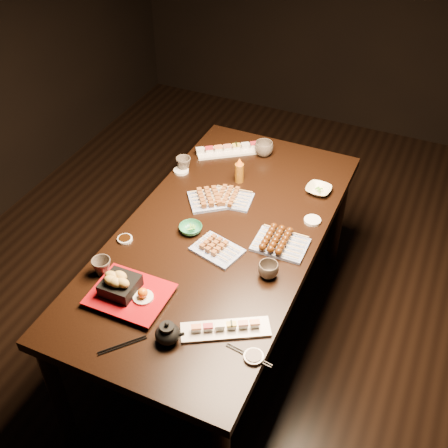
{
  "coord_description": "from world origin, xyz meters",
  "views": [
    {
      "loc": [
        0.67,
        -1.86,
        2.49
      ],
      "look_at": [
        -0.16,
        -0.0,
        0.77
      ],
      "focal_mm": 45.0,
      "sensor_mm": 36.0,
      "label": 1
    }
  ],
  "objects_px": {
    "teacup_near_left": "(102,267)",
    "condiment_bottle": "(239,170)",
    "tempura_tray": "(129,288)",
    "teacup_mid_right": "(268,270)",
    "dining_table": "(220,288)",
    "edamame_bowl_cream": "(319,190)",
    "teapot": "(167,332)",
    "edamame_bowl_green": "(191,229)",
    "teacup_far_right": "(264,149)",
    "sushi_platter_near": "(226,327)",
    "yakitori_plate_right": "(217,247)",
    "yakitori_plate_center": "(213,196)",
    "teacup_far_left": "(183,164)",
    "sushi_platter_far": "(232,148)",
    "yakitori_plate_left": "(231,196)"
  },
  "relations": [
    {
      "from": "yakitori_plate_left",
      "to": "yakitori_plate_center",
      "type": "bearing_deg",
      "value": -160.67
    },
    {
      "from": "tempura_tray",
      "to": "teacup_far_left",
      "type": "relative_size",
      "value": 3.99
    },
    {
      "from": "teapot",
      "to": "teacup_far_left",
      "type": "bearing_deg",
      "value": 101.45
    },
    {
      "from": "teapot",
      "to": "tempura_tray",
      "type": "bearing_deg",
      "value": 139.7
    },
    {
      "from": "teacup_mid_right",
      "to": "teacup_far_right",
      "type": "height_order",
      "value": "teacup_far_right"
    },
    {
      "from": "yakitori_plate_center",
      "to": "edamame_bowl_green",
      "type": "height_order",
      "value": "yakitori_plate_center"
    },
    {
      "from": "yakitori_plate_right",
      "to": "teacup_far_left",
      "type": "xyz_separation_m",
      "value": [
        -0.44,
        0.52,
        0.01
      ]
    },
    {
      "from": "yakitori_plate_center",
      "to": "teacup_far_left",
      "type": "distance_m",
      "value": 0.32
    },
    {
      "from": "dining_table",
      "to": "condiment_bottle",
      "type": "relative_size",
      "value": 12.62
    },
    {
      "from": "edamame_bowl_cream",
      "to": "edamame_bowl_green",
      "type": "bearing_deg",
      "value": -130.02
    },
    {
      "from": "yakitori_plate_left",
      "to": "edamame_bowl_cream",
      "type": "distance_m",
      "value": 0.46
    },
    {
      "from": "tempura_tray",
      "to": "teacup_mid_right",
      "type": "bearing_deg",
      "value": 36.25
    },
    {
      "from": "teacup_near_left",
      "to": "condiment_bottle",
      "type": "distance_m",
      "value": 0.91
    },
    {
      "from": "yakitori_plate_left",
      "to": "teacup_far_right",
      "type": "relative_size",
      "value": 2.02
    },
    {
      "from": "yakitori_plate_right",
      "to": "teacup_far_left",
      "type": "relative_size",
      "value": 2.68
    },
    {
      "from": "edamame_bowl_cream",
      "to": "teacup_mid_right",
      "type": "bearing_deg",
      "value": -91.9
    },
    {
      "from": "edamame_bowl_green",
      "to": "edamame_bowl_cream",
      "type": "distance_m",
      "value": 0.71
    },
    {
      "from": "yakitori_plate_center",
      "to": "yakitori_plate_right",
      "type": "relative_size",
      "value": 1.11
    },
    {
      "from": "tempura_tray",
      "to": "teacup_near_left",
      "type": "relative_size",
      "value": 3.81
    },
    {
      "from": "sushi_platter_near",
      "to": "teapot",
      "type": "relative_size",
      "value": 3.04
    },
    {
      "from": "sushi_platter_near",
      "to": "teacup_far_right",
      "type": "distance_m",
      "value": 1.27
    },
    {
      "from": "sushi_platter_far",
      "to": "edamame_bowl_green",
      "type": "bearing_deg",
      "value": 62.64
    },
    {
      "from": "dining_table",
      "to": "teacup_far_right",
      "type": "relative_size",
      "value": 17.41
    },
    {
      "from": "sushi_platter_near",
      "to": "teacup_near_left",
      "type": "distance_m",
      "value": 0.62
    },
    {
      "from": "sushi_platter_far",
      "to": "yakitori_plate_left",
      "type": "bearing_deg",
      "value": 77.77
    },
    {
      "from": "sushi_platter_far",
      "to": "yakitori_plate_center",
      "type": "height_order",
      "value": "yakitori_plate_center"
    },
    {
      "from": "yakitori_plate_right",
      "to": "teacup_far_left",
      "type": "height_order",
      "value": "teacup_far_left"
    },
    {
      "from": "sushi_platter_far",
      "to": "sushi_platter_near",
      "type": "bearing_deg",
      "value": 77.17
    },
    {
      "from": "edamame_bowl_cream",
      "to": "teapot",
      "type": "bearing_deg",
      "value": -102.21
    },
    {
      "from": "dining_table",
      "to": "teacup_near_left",
      "type": "relative_size",
      "value": 21.46
    },
    {
      "from": "condiment_bottle",
      "to": "tempura_tray",
      "type": "bearing_deg",
      "value": -95.28
    },
    {
      "from": "yakitori_plate_right",
      "to": "teacup_mid_right",
      "type": "distance_m",
      "value": 0.27
    },
    {
      "from": "dining_table",
      "to": "edamame_bowl_cream",
      "type": "height_order",
      "value": "edamame_bowl_cream"
    },
    {
      "from": "edamame_bowl_green",
      "to": "teacup_near_left",
      "type": "xyz_separation_m",
      "value": [
        -0.22,
        -0.4,
        0.02
      ]
    },
    {
      "from": "sushi_platter_near",
      "to": "tempura_tray",
      "type": "relative_size",
      "value": 1.1
    },
    {
      "from": "teacup_near_left",
      "to": "yakitori_plate_center",
      "type": "bearing_deg",
      "value": 71.55
    },
    {
      "from": "sushi_platter_far",
      "to": "edamame_bowl_green",
      "type": "relative_size",
      "value": 3.63
    },
    {
      "from": "dining_table",
      "to": "teapot",
      "type": "distance_m",
      "value": 0.78
    },
    {
      "from": "teacup_near_left",
      "to": "condiment_bottle",
      "type": "height_order",
      "value": "condiment_bottle"
    },
    {
      "from": "teapot",
      "to": "teacup_mid_right",
      "type": "bearing_deg",
      "value": 51.82
    },
    {
      "from": "tempura_tray",
      "to": "teacup_far_left",
      "type": "xyz_separation_m",
      "value": [
        -0.23,
        0.92,
        -0.02
      ]
    },
    {
      "from": "sushi_platter_far",
      "to": "yakitori_plate_center",
      "type": "bearing_deg",
      "value": 66.72
    },
    {
      "from": "edamame_bowl_green",
      "to": "teapot",
      "type": "relative_size",
      "value": 0.95
    },
    {
      "from": "yakitori_plate_right",
      "to": "edamame_bowl_cream",
      "type": "relative_size",
      "value": 1.7
    },
    {
      "from": "edamame_bowl_cream",
      "to": "tempura_tray",
      "type": "bearing_deg",
      "value": -115.92
    },
    {
      "from": "teacup_far_left",
      "to": "condiment_bottle",
      "type": "xyz_separation_m",
      "value": [
        0.32,
        0.02,
        0.03
      ]
    },
    {
      "from": "edamame_bowl_green",
      "to": "teacup_far_right",
      "type": "bearing_deg",
      "value": 84.33
    },
    {
      "from": "yakitori_plate_left",
      "to": "teacup_far_left",
      "type": "height_order",
      "value": "teacup_far_left"
    },
    {
      "from": "yakitori_plate_center",
      "to": "edamame_bowl_green",
      "type": "relative_size",
      "value": 2.18
    },
    {
      "from": "yakitori_plate_center",
      "to": "edamame_bowl_cream",
      "type": "xyz_separation_m",
      "value": [
        0.46,
        0.29,
        -0.01
      ]
    }
  ]
}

